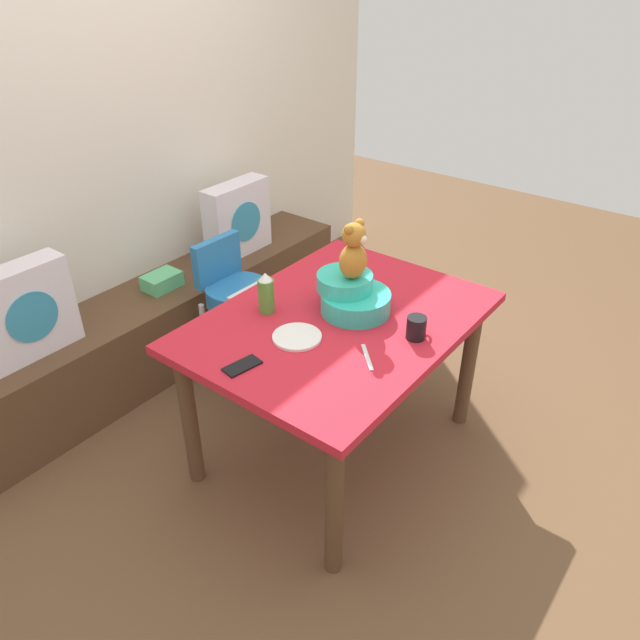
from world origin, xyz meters
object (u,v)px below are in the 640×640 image
pillow_floral_left (24,312)px  book_stack (162,281)px  teddy_bear (353,252)px  dining_table (338,337)px  dinner_plate_near (297,337)px  ketchup_bottle (266,293)px  pillow_floral_right (237,219)px  highchair (236,292)px  cell_phone (242,366)px  coffee_mug (417,327)px  infant_seat_teal (352,296)px

pillow_floral_left → book_stack: bearing=1.5°
pillow_floral_left → teddy_bear: teddy_bear is taller
dining_table → dinner_plate_near: dinner_plate_near is taller
pillow_floral_left → ketchup_bottle: bearing=-57.0°
pillow_floral_right → highchair: (-0.45, -0.42, -0.16)m
book_stack → ketchup_bottle: ketchup_bottle is taller
highchair → dinner_plate_near: bearing=-117.8°
pillow_floral_right → cell_phone: bearing=-134.9°
dining_table → cell_phone: (-0.50, 0.08, 0.11)m
dining_table → pillow_floral_right: bearing=62.8°
pillow_floral_left → coffee_mug: (0.82, -1.54, 0.11)m
ketchup_bottle → coffee_mug: bearing=-70.8°
dinner_plate_near → highchair: bearing=62.2°
book_stack → teddy_bear: teddy_bear is taller
dining_table → dinner_plate_near: 0.26m
coffee_mug → cell_phone: size_ratio=0.83×
pillow_floral_left → infant_seat_teal: bearing=-55.5°
dinner_plate_near → cell_phone: bearing=171.8°
pillow_floral_right → highchair: pillow_floral_right is taller
pillow_floral_right → pillow_floral_left: bearing=180.0°
book_stack → coffee_mug: coffee_mug is taller
pillow_floral_right → ketchup_bottle: 1.21m
infant_seat_teal → coffee_mug: 0.33m
teddy_bear → cell_phone: bearing=171.6°
highchair → dinner_plate_near: 0.88m
book_stack → dinner_plate_near: (-0.26, -1.19, 0.24)m
pillow_floral_left → pillow_floral_right: (1.37, 0.00, 0.00)m
dining_table → ketchup_bottle: size_ratio=6.90×
cell_phone → dinner_plate_near: bearing=-88.0°
pillow_floral_right → infant_seat_teal: 1.33m
book_stack → dining_table: size_ratio=0.16×
book_stack → pillow_floral_left: bearing=-178.5°
pillow_floral_left → dining_table: size_ratio=0.34×
coffee_mug → dinner_plate_near: size_ratio=0.60×
pillow_floral_right → cell_phone: (-1.12, -1.13, 0.06)m
teddy_bear → highchair: bearing=84.2°
ketchup_bottle → cell_phone: 0.42m
ketchup_bottle → coffee_mug: (0.21, -0.61, -0.04)m
pillow_floral_right → teddy_bear: 1.37m
book_stack → cell_phone: 1.29m
pillow_floral_right → coffee_mug: (-0.55, -1.54, 0.11)m
pillow_floral_left → ketchup_bottle: size_ratio=2.38×
book_stack → dinner_plate_near: bearing=-102.2°
ketchup_bottle → dinner_plate_near: (-0.08, -0.24, -0.08)m
book_stack → dining_table: (-0.03, -1.23, 0.14)m
infant_seat_teal → dinner_plate_near: (-0.31, 0.05, -0.07)m
coffee_mug → pillow_floral_right: bearing=70.3°
highchair → dinner_plate_near: highchair is taller
dinner_plate_near → pillow_floral_right: bearing=54.0°
ketchup_bottle → coffee_mug: size_ratio=1.54×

